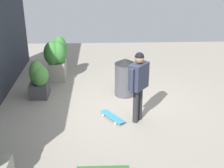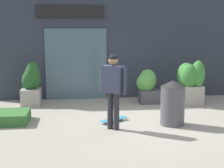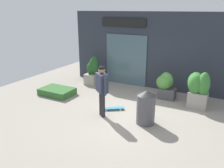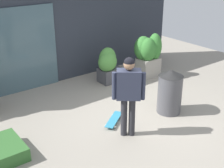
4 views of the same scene
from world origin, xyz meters
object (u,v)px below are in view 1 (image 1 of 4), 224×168
skateboard (112,117)px  planter_box_right (57,57)px  trash_bin (125,77)px  planter_box_mid (39,79)px  skateboarder (139,80)px

skateboard → planter_box_right: 3.00m
planter_box_right → trash_bin: 2.28m
trash_bin → planter_box_right: bearing=59.8°
skateboard → planter_box_mid: planter_box_mid is taller
skateboard → planter_box_mid: size_ratio=0.70×
planter_box_right → skateboarder: bearing=-139.9°
planter_box_right → planter_box_mid: (-1.20, 0.34, -0.20)m
trash_bin → skateboarder: bearing=-172.6°
trash_bin → skateboard: bearing=163.4°
planter_box_right → trash_bin: size_ratio=1.26×
planter_box_right → planter_box_mid: planter_box_right is taller
planter_box_mid → skateboarder: bearing=-118.5°
skateboarder → skateboard: 1.13m
skateboarder → planter_box_right: skateboarder is taller
skateboarder → planter_box_right: (2.55, 2.14, -0.29)m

